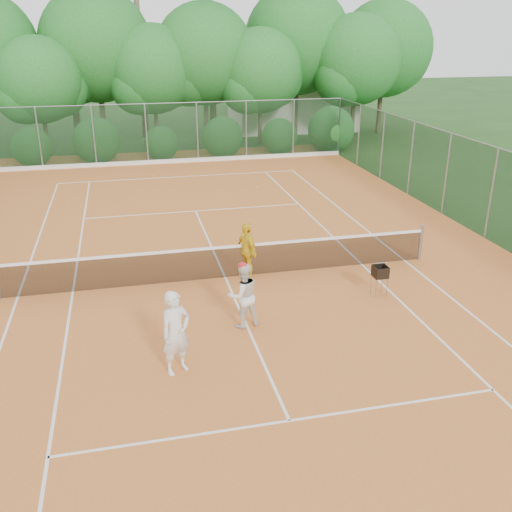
{
  "coord_description": "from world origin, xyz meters",
  "views": [
    {
      "loc": [
        -2.47,
        -14.38,
        6.56
      ],
      "look_at": [
        0.6,
        -1.2,
        1.1
      ],
      "focal_mm": 40.0,
      "sensor_mm": 36.0,
      "label": 1
    }
  ],
  "objects_px": {
    "ball_hopper": "(380,272)",
    "player_white": "(176,333)",
    "player_yellow": "(247,250)",
    "player_center_grp": "(243,295)"
  },
  "relations": [
    {
      "from": "player_center_grp",
      "to": "player_white",
      "type": "bearing_deg",
      "value": -137.23
    },
    {
      "from": "player_white",
      "to": "player_center_grp",
      "type": "distance_m",
      "value": 2.31
    },
    {
      "from": "player_white",
      "to": "player_center_grp",
      "type": "bearing_deg",
      "value": 14.69
    },
    {
      "from": "player_yellow",
      "to": "player_center_grp",
      "type": "bearing_deg",
      "value": -31.9
    },
    {
      "from": "ball_hopper",
      "to": "player_center_grp",
      "type": "bearing_deg",
      "value": 176.02
    },
    {
      "from": "player_yellow",
      "to": "ball_hopper",
      "type": "relative_size",
      "value": 1.99
    },
    {
      "from": "player_center_grp",
      "to": "ball_hopper",
      "type": "distance_m",
      "value": 3.9
    },
    {
      "from": "player_white",
      "to": "player_center_grp",
      "type": "relative_size",
      "value": 1.11
    },
    {
      "from": "player_white",
      "to": "player_center_grp",
      "type": "height_order",
      "value": "player_white"
    },
    {
      "from": "ball_hopper",
      "to": "player_white",
      "type": "bearing_deg",
      "value": -172.76
    }
  ]
}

